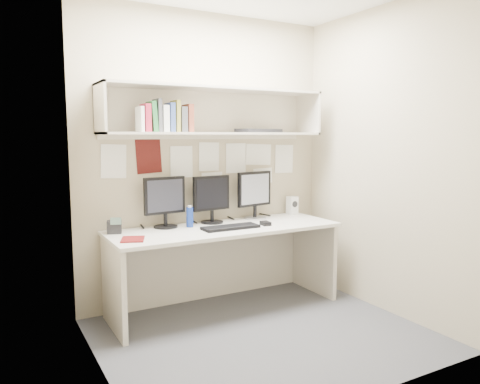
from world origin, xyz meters
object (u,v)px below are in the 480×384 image
speaker (292,205)px  maroon_notebook (133,239)px  keyboard (231,227)px  desk (225,268)px  monitor_left (165,200)px  monitor_center (211,197)px  desk_phone (114,227)px  monitor_right (255,193)px

speaker → maroon_notebook: speaker is taller
keyboard → desk: bearing=92.6°
monitor_left → monitor_center: size_ratio=1.02×
desk → monitor_center: monitor_center is taller
monitor_center → speaker: size_ratio=2.38×
desk → monitor_left: monitor_left is taller
monitor_left → desk_phone: monitor_left is taller
monitor_right → maroon_notebook: bearing=-175.0°
monitor_center → monitor_right: monitor_right is taller
speaker → desk_phone: bearing=178.9°
monitor_center → monitor_right: (0.45, -0.00, 0.01)m
desk → keyboard: size_ratio=4.10×
monitor_right → speaker: size_ratio=2.50×
desk → monitor_right: (0.43, 0.22, 0.61)m
monitor_center → desk_phone: bearing=175.6°
monitor_right → desk_phone: size_ratio=3.28×
desk → desk_phone: desk_phone is taller
keyboard → desk_phone: desk_phone is taller
monitor_right → speaker: monitor_right is taller
desk → monitor_right: 0.78m
keyboard → maroon_notebook: size_ratio=2.39×
keyboard → maroon_notebook: (-0.85, -0.02, -0.01)m
desk → speaker: (0.89, 0.25, 0.45)m
keyboard → speaker: bearing=22.1°
monitor_center → maroon_notebook: 0.92m
maroon_notebook → monitor_right: bearing=36.2°
desk → monitor_left: bearing=154.4°
maroon_notebook → desk_phone: (-0.06, 0.31, 0.05)m
desk → maroon_notebook: 0.93m
desk → speaker: size_ratio=11.24×
desk_phone → maroon_notebook: bearing=-62.1°
desk → maroon_notebook: bearing=-171.5°
speaker → keyboard: bearing=-161.4°
keyboard → maroon_notebook: 0.85m
desk → keyboard: (0.00, -0.10, 0.38)m
monitor_center → desk_phone: monitor_center is taller
desk_phone → monitor_left: bearing=21.8°
maroon_notebook → desk_phone: bearing=121.6°
desk → maroon_notebook: maroon_notebook is taller
monitor_left → desk_phone: bearing=178.2°
speaker → maroon_notebook: bearing=-170.9°
desk_phone → keyboard: bearing=-0.3°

